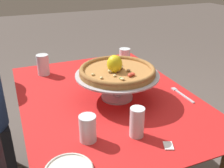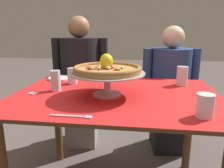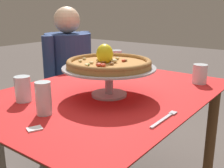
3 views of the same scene
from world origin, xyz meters
name	(u,v)px [view 3 (image 3 of 3)]	position (x,y,z in m)	size (l,w,h in m)	color
dining_table	(107,112)	(0.00, 0.00, 0.63)	(1.23, 0.90, 0.73)	brown
pizza_stand	(109,73)	(-0.04, -0.04, 0.84)	(0.43, 0.43, 0.14)	#B7B7C1
pizza	(109,62)	(-0.04, -0.04, 0.89)	(0.39, 0.39, 0.10)	#AD753D
water_glass_back_right	(116,61)	(0.43, 0.26, 0.79)	(0.08, 0.08, 0.13)	white
water_glass_back_left	(23,91)	(-0.34, 0.21, 0.78)	(0.07, 0.07, 0.11)	silver
water_glass_front_right	(200,75)	(0.43, -0.31, 0.78)	(0.08, 0.08, 0.11)	white
water_glass_side_left	(44,101)	(-0.38, 0.01, 0.79)	(0.06, 0.06, 0.13)	silver
dinner_fork	(165,118)	(-0.14, -0.38, 0.74)	(0.19, 0.02, 0.01)	#B7B7C1
sugar_packet	(35,129)	(-0.49, -0.07, 0.74)	(0.05, 0.04, 0.01)	white
diner_right	(70,85)	(0.42, 0.70, 0.55)	(0.50, 0.38, 1.15)	black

